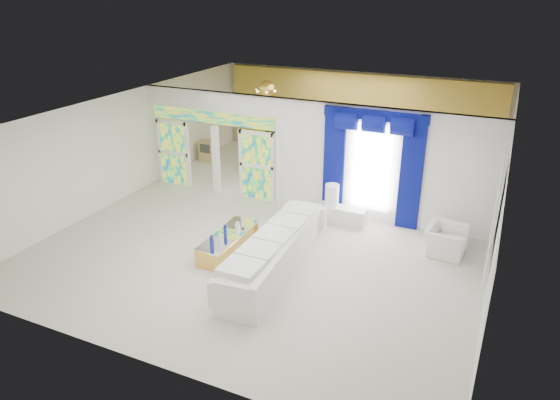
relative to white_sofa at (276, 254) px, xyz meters
The scene contains 22 objects.
floor 2.57m from the white_sofa, 107.29° to the left, with size 12.00×12.00×0.00m, color #B7AF9E.
dividing_wall 3.86m from the white_sofa, 67.86° to the left, with size 5.70×0.18×3.00m, color white.
dividing_header 5.50m from the white_sofa, 136.45° to the left, with size 4.30×0.18×0.55m, color white.
stained_panel_left 6.12m from the white_sofa, 145.74° to the left, with size 0.95×0.04×2.00m, color #994C3F.
stained_panel_right 4.11m from the white_sofa, 122.47° to the left, with size 0.95×0.04×2.00m, color #994C3F.
stained_transom 5.31m from the white_sofa, 136.45° to the left, with size 4.00×0.05×0.35m, color #994C3F.
window_pane 3.68m from the white_sofa, 71.02° to the left, with size 1.00×0.02×2.30m, color white.
blue_drape_left 3.45m from the white_sofa, 87.49° to the left, with size 0.55×0.10×2.80m, color #030947.
blue_drape_right 4.06m from the white_sofa, 56.96° to the left, with size 0.55×0.10×2.80m, color #030947.
blue_pelmet 4.25m from the white_sofa, 70.86° to the left, with size 2.60×0.12×0.25m, color #030947.
wall_mirror 4.57m from the white_sofa, 18.83° to the left, with size 0.04×2.70×1.90m, color white.
gold_curtains 8.44m from the white_sofa, 95.19° to the left, with size 9.70×0.12×2.90m, color #CC8831.
white_sofa is the anchor object (origin of this frame).
coffee_table 1.39m from the white_sofa, 167.47° to the left, with size 0.64×1.91×0.42m, color gold.
console_table 2.98m from the white_sofa, 79.30° to the left, with size 1.25×0.40×0.42m, color silver.
table_lamp 2.95m from the white_sofa, 85.07° to the left, with size 0.36×0.36×0.58m, color silver.
armchair 4.00m from the white_sofa, 35.88° to the left, with size 0.97×0.85×0.63m, color silver.
grand_piano 7.05m from the white_sofa, 113.32° to the left, with size 1.42×1.86×0.94m, color black.
piano_bench 5.62m from the white_sofa, 119.80° to the left, with size 0.82×0.32×0.27m, color black.
tv_console 7.84m from the white_sofa, 132.75° to the left, with size 0.51×0.46×0.74m, color #AB7C55.
chandelier 6.96m from the white_sofa, 117.67° to the left, with size 0.60×0.60×0.60m, color gold.
decanters 1.36m from the white_sofa, behind, with size 0.20×1.08×0.23m.
Camera 1 is at (4.87, -11.18, 5.78)m, focal length 32.75 mm.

